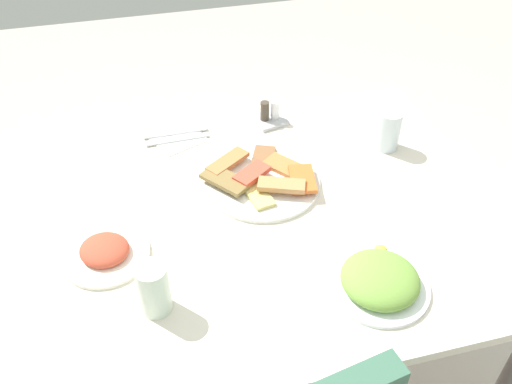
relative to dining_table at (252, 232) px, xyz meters
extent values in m
plane|color=#BEB2A8|center=(0.00, 0.00, -0.66)|extent=(6.00, 6.00, 0.00)
cube|color=silver|center=(0.00, 0.00, 0.06)|extent=(1.24, 0.96, 0.02)
cylinder|color=#524947|center=(-0.56, -0.42, -0.31)|extent=(0.04, 0.04, 0.70)
cylinder|color=#524947|center=(0.56, -0.42, -0.31)|extent=(0.04, 0.04, 0.70)
cylinder|color=white|center=(-0.05, -0.10, 0.07)|extent=(0.31, 0.31, 0.01)
cube|color=#8C5D3A|center=(-0.08, -0.19, 0.09)|extent=(0.09, 0.11, 0.01)
cube|color=#DF5039|center=(-0.03, -0.11, 0.10)|extent=(0.11, 0.10, 0.01)
cube|color=#DCC670|center=(-0.03, -0.04, 0.09)|extent=(0.07, 0.11, 0.01)
cube|color=#C77842|center=(0.02, -0.18, 0.10)|extent=(0.13, 0.11, 0.01)
cube|color=tan|center=(-0.09, -0.04, 0.10)|extent=(0.13, 0.09, 0.01)
cube|color=#C5773F|center=(-0.13, -0.13, 0.09)|extent=(0.12, 0.13, 0.01)
cube|color=olive|center=(0.04, -0.10, 0.10)|extent=(0.13, 0.14, 0.01)
cube|color=orange|center=(-0.15, -0.06, 0.10)|extent=(0.08, 0.12, 0.01)
cylinder|color=white|center=(-0.21, 0.30, 0.07)|extent=(0.22, 0.22, 0.01)
ellipsoid|color=#77A643|center=(-0.21, 0.30, 0.10)|extent=(0.23, 0.23, 0.06)
sphere|color=yellow|center=(-0.24, 0.22, 0.09)|extent=(0.03, 0.03, 0.03)
cylinder|color=white|center=(0.36, 0.06, 0.07)|extent=(0.20, 0.20, 0.01)
ellipsoid|color=#CA4B34|center=(0.36, 0.06, 0.09)|extent=(0.16, 0.15, 0.04)
cylinder|color=silver|center=(0.26, 0.23, 0.13)|extent=(0.09, 0.09, 0.12)
cylinder|color=silver|center=(-0.44, -0.17, 0.13)|extent=(0.07, 0.07, 0.12)
cube|color=white|center=(0.14, -0.37, 0.07)|extent=(0.18, 0.18, 0.00)
cube|color=silver|center=(0.14, -0.39, 0.07)|extent=(0.19, 0.02, 0.00)
cube|color=silver|center=(0.14, -0.35, 0.07)|extent=(0.18, 0.02, 0.00)
cube|color=#B2B2B7|center=(-0.15, -0.38, 0.07)|extent=(0.11, 0.11, 0.01)
cylinder|color=white|center=(-0.17, -0.38, 0.11)|extent=(0.03, 0.03, 0.06)
cylinder|color=#493E31|center=(-0.14, -0.38, 0.11)|extent=(0.03, 0.03, 0.06)
camera|label=1|loc=(0.24, 0.99, 1.02)|focal=39.05mm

